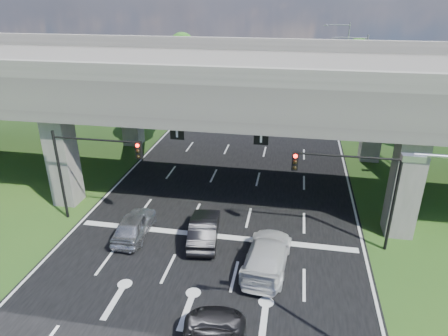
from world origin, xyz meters
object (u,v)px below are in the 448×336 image
(signal_left, at_px, (89,161))
(car_white, at_px, (267,255))
(streetlight_beyond, at_px, (343,55))
(streetlight_far, at_px, (358,79))
(car_dark, at_px, (204,229))
(signal_right, at_px, (355,181))
(car_silver, at_px, (134,225))

(signal_left, xyz_separation_m, car_white, (11.21, -2.86, -3.37))
(streetlight_beyond, bearing_deg, signal_left, -116.43)
(streetlight_beyond, relative_size, car_white, 1.85)
(streetlight_far, bearing_deg, car_dark, -116.77)
(signal_right, xyz_separation_m, streetlight_beyond, (2.27, 36.06, 1.66))
(streetlight_beyond, xyz_separation_m, car_white, (-6.71, -38.92, -5.03))
(streetlight_beyond, distance_m, car_silver, 40.46)
(signal_left, relative_size, streetlight_far, 0.60)
(car_silver, height_order, car_dark, car_dark)
(car_dark, bearing_deg, signal_left, -15.14)
(car_silver, height_order, car_white, car_white)
(signal_left, height_order, car_white, signal_left)
(signal_left, bearing_deg, car_dark, -7.33)
(car_dark, bearing_deg, car_silver, -3.87)
(streetlight_far, bearing_deg, signal_left, -131.78)
(signal_left, xyz_separation_m, car_silver, (3.07, -1.24, -3.42))
(streetlight_beyond, bearing_deg, car_dark, -105.98)
(signal_right, xyz_separation_m, car_white, (-4.44, -2.86, -3.37))
(signal_left, distance_m, car_dark, 8.14)
(signal_left, xyz_separation_m, streetlight_far, (17.92, 20.06, 1.66))
(streetlight_far, bearing_deg, signal_right, -96.47)
(signal_left, xyz_separation_m, streetlight_beyond, (17.92, 36.06, 1.66))
(car_dark, bearing_deg, streetlight_far, -124.58)
(car_dark, height_order, car_white, car_white)
(car_silver, relative_size, car_dark, 0.95)
(streetlight_far, bearing_deg, car_silver, -124.89)
(signal_right, relative_size, streetlight_beyond, 0.60)
(signal_left, bearing_deg, car_silver, -21.90)
(signal_left, distance_m, car_silver, 4.76)
(streetlight_far, xyz_separation_m, streetlight_beyond, (0.00, 16.00, 0.00))
(signal_left, relative_size, streetlight_beyond, 0.60)
(streetlight_far, relative_size, car_white, 1.85)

